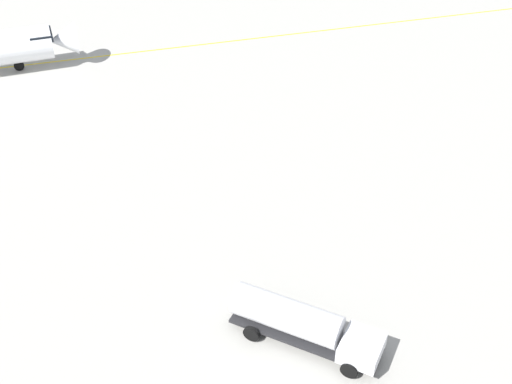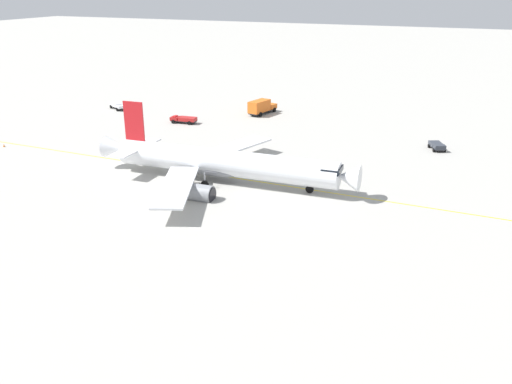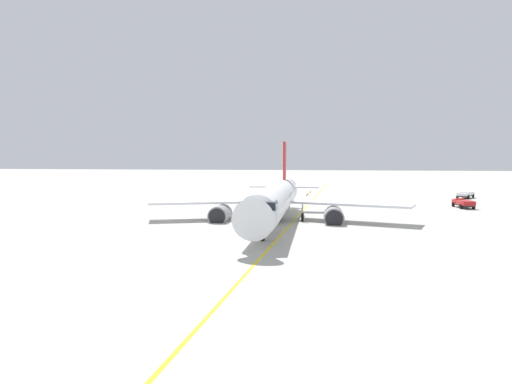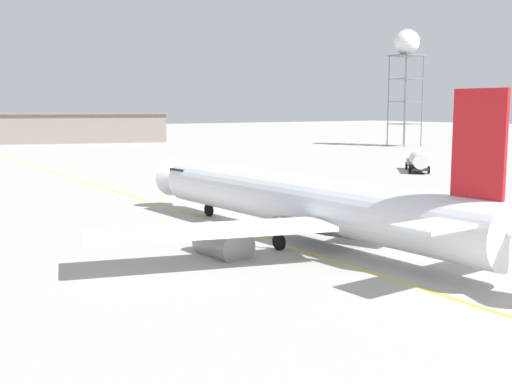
# 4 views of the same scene
# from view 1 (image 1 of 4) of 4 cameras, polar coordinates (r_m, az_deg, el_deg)

# --- Properties ---
(fuel_tanker_truck) EXTENTS (8.78, 8.37, 2.87)m
(fuel_tanker_truck) POSITION_cam_1_polar(r_m,az_deg,el_deg) (40.62, 4.02, -11.51)
(fuel_tanker_truck) COLOR #232326
(fuel_tanker_truck) RESTS_ON ground_plane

